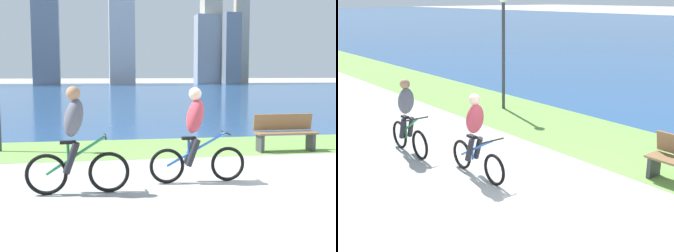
# 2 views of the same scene
# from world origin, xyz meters

# --- Properties ---
(ground_plane) EXTENTS (300.00, 300.00, 0.00)m
(ground_plane) POSITION_xyz_m (0.00, 0.00, 0.00)
(ground_plane) COLOR #9E9E99
(grass_strip_bayside) EXTENTS (120.00, 2.98, 0.01)m
(grass_strip_bayside) POSITION_xyz_m (0.00, 3.58, 0.00)
(grass_strip_bayside) COLOR #6B9947
(grass_strip_bayside) RESTS_ON ground
(cyclist_lead) EXTENTS (1.69, 0.52, 1.65)m
(cyclist_lead) POSITION_xyz_m (-1.47, -0.16, 0.83)
(cyclist_lead) COLOR black
(cyclist_lead) RESTS_ON ground
(cyclist_trailing) EXTENTS (1.62, 0.52, 1.69)m
(cyclist_trailing) POSITION_xyz_m (-3.49, -0.57, 0.84)
(cyclist_trailing) COLOR black
(cyclist_trailing) RESTS_ON ground
(lamppost_tall) EXTENTS (0.28, 0.28, 3.50)m
(lamppost_tall) POSITION_xyz_m (-5.43, 3.69, 2.33)
(lamppost_tall) COLOR #38383D
(lamppost_tall) RESTS_ON ground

